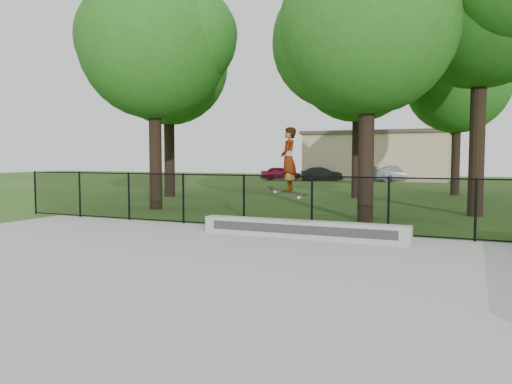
{
  "coord_description": "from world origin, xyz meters",
  "views": [
    {
      "loc": [
        5.95,
        -6.81,
        2.05
      ],
      "look_at": [
        1.12,
        4.2,
        1.2
      ],
      "focal_mm": 35.0,
      "sensor_mm": 36.0,
      "label": 1
    }
  ],
  "objects_px": {
    "grind_ledge": "(302,229)",
    "car_c": "(401,173)",
    "skater_airborne": "(289,161)",
    "car_a": "(281,173)",
    "car_b": "(321,174)"
  },
  "relations": [
    {
      "from": "grind_ledge",
      "to": "car_c",
      "type": "distance_m",
      "value": 31.08
    },
    {
      "from": "grind_ledge",
      "to": "skater_airborne",
      "type": "relative_size",
      "value": 3.07
    },
    {
      "from": "car_c",
      "to": "skater_airborne",
      "type": "relative_size",
      "value": 2.6
    },
    {
      "from": "grind_ledge",
      "to": "skater_airborne",
      "type": "distance_m",
      "value": 1.71
    },
    {
      "from": "car_a",
      "to": "skater_airborne",
      "type": "relative_size",
      "value": 2.09
    },
    {
      "from": "car_a",
      "to": "car_b",
      "type": "height_order",
      "value": "car_a"
    },
    {
      "from": "car_b",
      "to": "skater_airborne",
      "type": "height_order",
      "value": "skater_airborne"
    },
    {
      "from": "grind_ledge",
      "to": "car_c",
      "type": "height_order",
      "value": "car_c"
    },
    {
      "from": "car_b",
      "to": "car_c",
      "type": "distance_m",
      "value": 6.58
    },
    {
      "from": "car_b",
      "to": "car_a",
      "type": "bearing_deg",
      "value": 73.35
    },
    {
      "from": "grind_ledge",
      "to": "car_b",
      "type": "relative_size",
      "value": 1.6
    },
    {
      "from": "skater_airborne",
      "to": "car_b",
      "type": "bearing_deg",
      "value": 104.8
    },
    {
      "from": "grind_ledge",
      "to": "car_b",
      "type": "distance_m",
      "value": 31.23
    },
    {
      "from": "grind_ledge",
      "to": "skater_airborne",
      "type": "xyz_separation_m",
      "value": [
        -0.26,
        -0.27,
        1.67
      ]
    },
    {
      "from": "car_b",
      "to": "car_c",
      "type": "relative_size",
      "value": 0.74
    }
  ]
}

